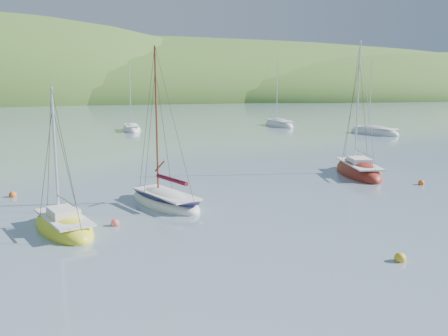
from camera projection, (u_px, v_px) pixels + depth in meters
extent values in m
plane|color=slate|center=(260.00, 245.00, 21.52)|extent=(700.00, 700.00, 0.00)
ellipsoid|color=#336325|center=(116.00, 97.00, 183.73)|extent=(440.00, 110.00, 44.00)
ellipsoid|color=#336325|center=(351.00, 96.00, 195.82)|extent=(240.00, 100.00, 34.00)
ellipsoid|color=white|center=(165.00, 203.00, 28.35)|extent=(4.56, 6.57, 1.51)
cube|color=silver|center=(166.00, 194.00, 28.15)|extent=(3.48, 5.09, 0.10)
cylinder|color=brown|center=(157.00, 120.00, 28.10)|extent=(0.12, 0.12, 8.24)
ellipsoid|color=black|center=(165.00, 195.00, 28.27)|extent=(4.49, 6.50, 0.26)
cylinder|color=maroon|center=(172.00, 180.00, 27.51)|extent=(1.41, 2.81, 0.24)
ellipsoid|color=maroon|center=(358.00, 173.00, 37.08)|extent=(3.73, 7.52, 1.98)
cube|color=silver|center=(359.00, 164.00, 36.82)|extent=(2.82, 5.85, 0.10)
cylinder|color=silver|center=(358.00, 102.00, 37.01)|extent=(0.12, 0.12, 8.99)
cube|color=silver|center=(359.00, 161.00, 36.77)|extent=(1.69, 2.22, 0.42)
cylinder|color=silver|center=(363.00, 153.00, 35.95)|extent=(0.71, 3.41, 0.09)
ellipsoid|color=yellow|center=(64.00, 228.00, 23.60)|extent=(3.97, 5.95, 1.51)
cube|color=silver|center=(64.00, 217.00, 23.41)|extent=(3.03, 4.61, 0.10)
cylinder|color=silver|center=(55.00, 152.00, 23.50)|extent=(0.12, 0.12, 6.08)
cube|color=silver|center=(63.00, 212.00, 23.37)|extent=(1.66, 1.87, 0.42)
cylinder|color=silver|center=(66.00, 201.00, 22.80)|extent=(1.00, 2.52, 0.09)
ellipsoid|color=white|center=(132.00, 130.00, 67.88)|extent=(2.38, 6.61, 1.80)
cube|color=silver|center=(132.00, 125.00, 67.64)|extent=(1.78, 5.15, 0.10)
cylinder|color=silver|center=(130.00, 96.00, 67.82)|extent=(0.12, 0.12, 7.90)
ellipsoid|color=white|center=(279.00, 125.00, 74.37)|extent=(3.38, 7.72, 2.03)
cube|color=silver|center=(280.00, 120.00, 74.10)|extent=(2.54, 6.01, 0.10)
cylinder|color=silver|center=(277.00, 90.00, 74.28)|extent=(0.12, 0.12, 8.99)
ellipsoid|color=white|center=(374.00, 133.00, 63.79)|extent=(5.03, 7.56, 1.95)
cube|color=silver|center=(375.00, 128.00, 63.55)|extent=(3.84, 5.87, 0.10)
cylinder|color=silver|center=(371.00, 94.00, 63.59)|extent=(0.12, 0.12, 8.57)
sphere|color=gold|center=(400.00, 258.00, 19.57)|extent=(0.46, 0.46, 0.46)
sphere|color=#D05452|center=(115.00, 223.00, 24.29)|extent=(0.43, 0.43, 0.43)
sphere|color=orange|center=(421.00, 183.00, 33.59)|extent=(0.42, 0.42, 0.42)
sphere|color=orange|center=(13.00, 195.00, 30.15)|extent=(0.44, 0.44, 0.44)
sphere|color=gold|center=(78.00, 235.00, 22.40)|extent=(0.48, 0.48, 0.48)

